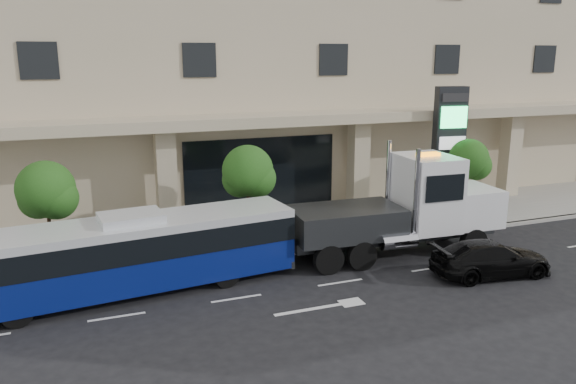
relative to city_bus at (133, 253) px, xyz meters
name	(u,v)px	position (x,y,z in m)	size (l,w,h in m)	color
ground	(324,269)	(7.21, -0.28, -1.49)	(120.00, 120.00, 0.00)	black
sidewalk	(281,231)	(7.21, 4.72, -1.41)	(120.00, 6.00, 0.15)	gray
curb	(305,251)	(7.21, 1.72, -1.41)	(120.00, 0.30, 0.15)	gray
convention_center	(221,25)	(7.21, 15.14, 8.49)	(60.00, 17.60, 20.00)	tan
tree_left	(47,193)	(-2.76, 3.31, 1.62)	(2.27, 2.20, 4.22)	#422B19
tree_mid	(248,174)	(5.24, 3.31, 1.77)	(2.28, 2.20, 4.38)	#422B19
tree_right	(469,162)	(16.74, 3.31, 1.55)	(2.10, 2.00, 4.04)	#422B19
city_bus	(133,253)	(0.00, 0.00, 0.00)	(11.74, 3.65, 2.92)	black
tow_truck	(406,210)	(11.13, 0.11, 0.45)	(10.37, 2.97, 4.72)	#2D3033
black_sedan	(491,258)	(12.91, -3.15, -0.81)	(1.89, 4.66, 1.35)	black
signage_pylon	(448,150)	(16.42, 4.61, 1.99)	(1.70, 0.82, 6.55)	black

